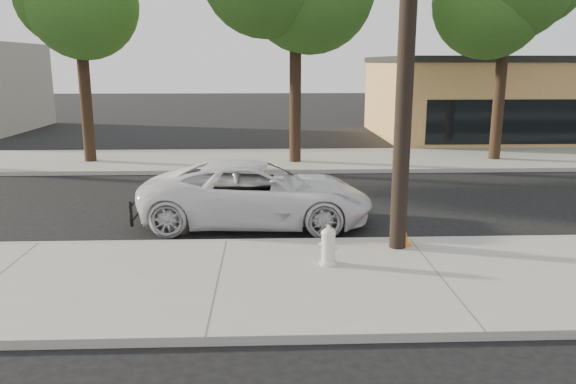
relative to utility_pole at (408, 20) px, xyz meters
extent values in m
plane|color=black|center=(-3.60, 2.70, -4.70)|extent=(120.00, 120.00, 0.00)
cube|color=gray|center=(-3.60, -1.60, -4.62)|extent=(90.00, 4.40, 0.15)
cube|color=gray|center=(-3.60, 11.20, -4.62)|extent=(90.00, 5.00, 0.15)
cube|color=#9E9B93|center=(-3.60, 0.60, -4.62)|extent=(90.00, 0.12, 0.16)
cube|color=#A27643|center=(12.40, 18.70, -2.70)|extent=(18.00, 10.00, 4.00)
cylinder|color=black|center=(0.00, 0.00, -0.05)|extent=(0.34, 0.34, 9.00)
cylinder|color=black|center=(-9.60, 10.90, -2.42)|extent=(0.44, 0.44, 4.25)
sphere|color=#214914|center=(-9.60, 10.90, 1.10)|extent=(4.20, 4.20, 4.20)
cylinder|color=black|center=(-1.60, 10.50, -2.17)|extent=(0.44, 0.44, 4.75)
cylinder|color=black|center=(6.40, 10.80, -2.35)|extent=(0.44, 0.44, 4.40)
sphere|color=#214914|center=(6.40, 10.80, 1.30)|extent=(4.35, 4.35, 4.35)
imported|color=silver|center=(-2.94, 2.35, -3.92)|extent=(5.74, 2.92, 1.55)
cylinder|color=silver|center=(-1.56, -0.96, -4.52)|extent=(0.35, 0.35, 0.07)
cylinder|color=silver|center=(-1.56, -0.96, -4.25)|extent=(0.26, 0.26, 0.60)
ellipsoid|color=silver|center=(-1.56, -0.96, -3.93)|extent=(0.28, 0.28, 0.20)
cylinder|color=silver|center=(-1.56, -0.96, -4.19)|extent=(0.39, 0.21, 0.12)
cylinder|color=silver|center=(-1.56, -0.96, -4.19)|extent=(0.20, 0.23, 0.15)
cube|color=orange|center=(0.12, 0.20, -4.54)|extent=(0.39, 0.39, 0.02)
cone|color=orange|center=(0.12, 0.20, -4.18)|extent=(0.35, 0.35, 0.74)
camera|label=1|loc=(-2.72, -11.06, -0.78)|focal=35.00mm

